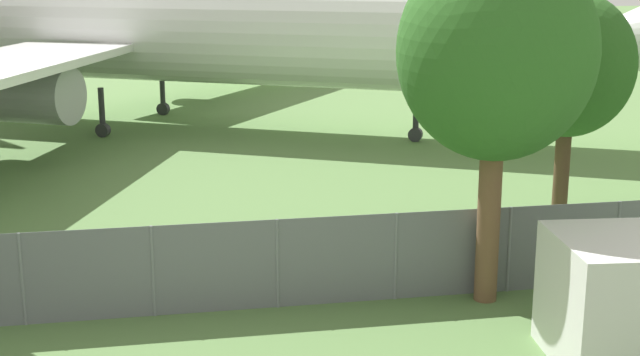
% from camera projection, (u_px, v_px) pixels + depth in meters
% --- Properties ---
extents(perimeter_fence, '(56.07, 0.07, 1.92)m').
position_uv_depth(perimeter_fence, '(277.00, 264.00, 18.49)').
color(perimeter_fence, slate).
rests_on(perimeter_fence, ground).
extents(airplane, '(40.62, 32.58, 13.44)m').
position_uv_depth(airplane, '(156.00, 28.00, 37.64)').
color(airplane, white).
rests_on(airplane, ground).
extents(tree_near_hangar, '(3.28, 3.28, 6.37)m').
position_uv_depth(tree_near_hangar, '(569.00, 66.00, 22.04)').
color(tree_near_hangar, '#4C3823').
rests_on(tree_near_hangar, ground).
extents(tree_far_right, '(4.04, 4.04, 7.54)m').
position_uv_depth(tree_far_right, '(496.00, 53.00, 17.87)').
color(tree_far_right, brown).
rests_on(tree_far_right, ground).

